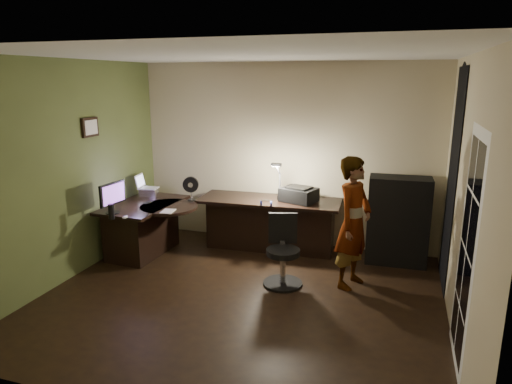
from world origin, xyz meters
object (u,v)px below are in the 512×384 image
(desk_left, at_px, (145,229))
(cabinet, at_px, (398,221))
(desk_right, at_px, (269,224))
(office_chair, at_px, (283,252))
(monitor, at_px, (112,202))
(person, at_px, (353,223))

(desk_left, relative_size, cabinet, 1.08)
(desk_right, bearing_deg, office_chair, -68.77)
(office_chair, bearing_deg, cabinet, 24.74)
(cabinet, relative_size, monitor, 2.66)
(person, bearing_deg, desk_right, 77.05)
(desk_left, bearing_deg, person, -0.37)
(desk_left, relative_size, person, 0.81)
(desk_right, height_order, cabinet, cabinet)
(monitor, distance_m, person, 3.10)
(person, bearing_deg, cabinet, -8.96)
(office_chair, bearing_deg, monitor, 166.27)
(desk_left, xyz_separation_m, desk_right, (1.65, 0.70, 0.01))
(desk_right, relative_size, office_chair, 2.36)
(office_chair, bearing_deg, person, 1.12)
(cabinet, bearing_deg, desk_left, -169.79)
(person, bearing_deg, desk_left, 107.55)
(cabinet, relative_size, person, 0.75)
(cabinet, distance_m, monitor, 3.81)
(desk_left, xyz_separation_m, person, (2.94, -0.15, 0.42))
(desk_left, distance_m, desk_right, 1.79)
(office_chair, height_order, person, person)
(cabinet, height_order, office_chair, cabinet)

